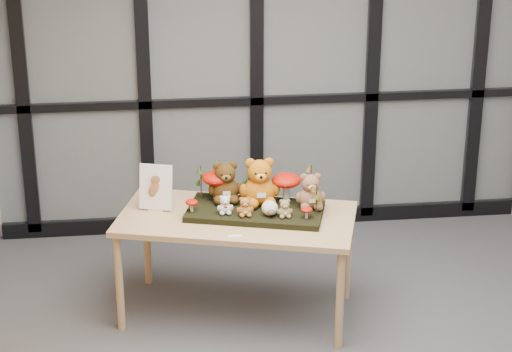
{
  "coord_description": "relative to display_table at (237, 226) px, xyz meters",
  "views": [
    {
      "loc": [
        -1.28,
        -4.3,
        3.08
      ],
      "look_at": [
        -0.63,
        1.04,
        0.99
      ],
      "focal_mm": 65.0,
      "sensor_mm": 36.0,
      "label": 1
    }
  ],
  "objects": [
    {
      "name": "mushroom_back_left",
      "position": [
        -0.11,
        0.21,
        0.21
      ],
      "size": [
        0.19,
        0.19,
        0.21
      ],
      "primitive_type": null,
      "color": "#A31205",
      "rests_on": "diorama_tray"
    },
    {
      "name": "plush_cream_hedgehog",
      "position": [
        0.2,
        -0.09,
        0.16
      ],
      "size": [
        0.1,
        0.09,
        0.1
      ],
      "primitive_type": null,
      "rotation": [
        0.0,
        0.0,
        -0.28
      ],
      "color": "silver",
      "rests_on": "diorama_tray"
    },
    {
      "name": "bear_pooh_yellow",
      "position": [
        0.16,
        0.1,
        0.28
      ],
      "size": [
        0.32,
        0.3,
        0.35
      ],
      "primitive_type": null,
      "rotation": [
        0.0,
        0.0,
        -0.28
      ],
      "color": "#B9640F",
      "rests_on": "diorama_tray"
    },
    {
      "name": "sprig_dry_far_right",
      "position": [
        0.48,
        0.02,
        0.25
      ],
      "size": [
        0.05,
        0.05,
        0.29
      ],
      "primitive_type": null,
      "color": "brown",
      "rests_on": "diorama_tray"
    },
    {
      "name": "mushroom_back_right",
      "position": [
        0.34,
        0.11,
        0.21
      ],
      "size": [
        0.19,
        0.19,
        0.21
      ],
      "primitive_type": null,
      "color": "#A31205",
      "rests_on": "diorama_tray"
    },
    {
      "name": "sprig_green_mid_left",
      "position": [
        -0.09,
        0.25,
        0.22
      ],
      "size": [
        0.05,
        0.05,
        0.24
      ],
      "primitive_type": null,
      "color": "#14370C",
      "rests_on": "diorama_tray"
    },
    {
      "name": "glass_partition",
      "position": [
        0.75,
        1.39,
        0.78
      ],
      "size": [
        4.9,
        0.06,
        2.78
      ],
      "color": "#2D383F",
      "rests_on": "floor"
    },
    {
      "name": "sign_holder",
      "position": [
        -0.5,
        0.17,
        0.21
      ],
      "size": [
        0.22,
        0.12,
        0.31
      ],
      "rotation": [
        0.0,
        0.0,
        -0.31
      ],
      "color": "silver",
      "rests_on": "display_table"
    },
    {
      "name": "sprig_dry_mid_right",
      "position": [
        0.49,
        -0.11,
        0.2
      ],
      "size": [
        0.05,
        0.05,
        0.19
      ],
      "primitive_type": null,
      "color": "brown",
      "rests_on": "diorama_tray"
    },
    {
      "name": "label_card",
      "position": [
        -0.04,
        -0.3,
        0.07
      ],
      "size": [
        0.08,
        0.03,
        0.0
      ],
      "primitive_type": "cube",
      "color": "white",
      "rests_on": "display_table"
    },
    {
      "name": "mushroom_front_right",
      "position": [
        0.42,
        -0.17,
        0.14
      ],
      "size": [
        0.07,
        0.07,
        0.08
      ],
      "primitive_type": null,
      "color": "#A31205",
      "rests_on": "diorama_tray"
    },
    {
      "name": "diorama_tray",
      "position": [
        0.12,
        0.02,
        0.09
      ],
      "size": [
        0.95,
        0.65,
        0.04
      ],
      "primitive_type": "cube",
      "rotation": [
        0.0,
        0.0,
        -0.28
      ],
      "color": "black",
      "rests_on": "display_table"
    },
    {
      "name": "mushroom_front_left",
      "position": [
        -0.28,
        0.03,
        0.15
      ],
      "size": [
        0.08,
        0.08,
        0.09
      ],
      "primitive_type": null,
      "color": "#A31205",
      "rests_on": "diorama_tray"
    },
    {
      "name": "display_table",
      "position": [
        0.0,
        0.0,
        0.0
      ],
      "size": [
        1.64,
        1.14,
        0.7
      ],
      "rotation": [
        0.0,
        0.0,
        -0.28
      ],
      "color": "tan",
      "rests_on": "floor"
    },
    {
      "name": "bear_beige_small",
      "position": [
        0.29,
        -0.13,
        0.17
      ],
      "size": [
        0.12,
        0.11,
        0.13
      ],
      "primitive_type": null,
      "rotation": [
        0.0,
        0.0,
        -0.28
      ],
      "color": "#957B4E",
      "rests_on": "diorama_tray"
    },
    {
      "name": "sprig_green_far_left",
      "position": [
        -0.21,
        0.24,
        0.22
      ],
      "size": [
        0.05,
        0.05,
        0.23
      ],
      "primitive_type": null,
      "color": "#14370C",
      "rests_on": "diorama_tray"
    },
    {
      "name": "bear_small_yellow",
      "position": [
        0.05,
        -0.08,
        0.17
      ],
      "size": [
        0.13,
        0.12,
        0.14
      ],
      "primitive_type": null,
      "rotation": [
        0.0,
        0.0,
        -0.28
      ],
      "color": "#B16224",
      "rests_on": "diorama_tray"
    },
    {
      "name": "bear_tan_back",
      "position": [
        0.48,
        0.0,
        0.23
      ],
      "size": [
        0.24,
        0.23,
        0.26
      ],
      "primitive_type": null,
      "rotation": [
        0.0,
        0.0,
        -0.28
      ],
      "color": "brown",
      "rests_on": "diorama_tray"
    },
    {
      "name": "sprig_green_centre",
      "position": [
        0.1,
        0.2,
        0.19
      ],
      "size": [
        0.05,
        0.05,
        0.17
      ],
      "primitive_type": null,
      "color": "#14370C",
      "rests_on": "diorama_tray"
    },
    {
      "name": "room_shell",
      "position": [
        0.75,
        -1.08,
        1.05
      ],
      "size": [
        5.0,
        5.0,
        5.0
      ],
      "color": "beige",
      "rests_on": "floor"
    },
    {
      "name": "bear_white_bow",
      "position": [
        -0.08,
        -0.03,
        0.17
      ],
      "size": [
        0.13,
        0.12,
        0.14
      ],
      "primitive_type": null,
      "rotation": [
        0.0,
        0.0,
        -0.28
      ],
      "color": "silver",
      "rests_on": "diorama_tray"
    },
    {
      "name": "bear_brown_medium",
      "position": [
        -0.05,
        0.18,
        0.25
      ],
      "size": [
        0.28,
        0.26,
        0.3
      ],
      "primitive_type": null,
      "rotation": [
        0.0,
        0.0,
        -0.28
      ],
      "color": "#41270C",
      "rests_on": "diorama_tray"
    }
  ]
}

